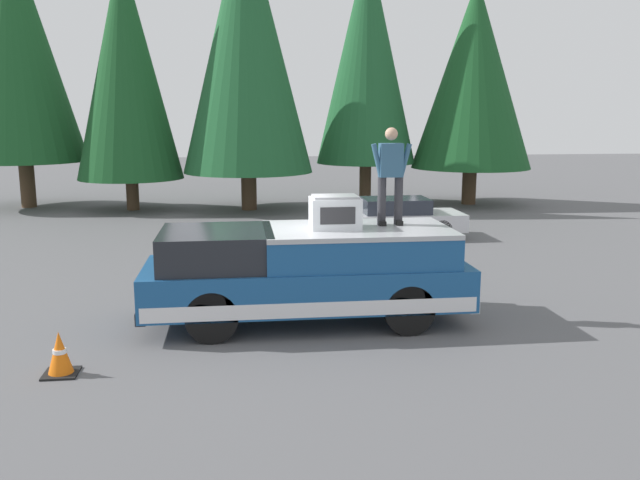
{
  "coord_description": "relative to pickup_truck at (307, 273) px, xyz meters",
  "views": [
    {
      "loc": [
        -11.18,
        0.4,
        3.59
      ],
      "look_at": [
        0.47,
        -1.05,
        1.35
      ],
      "focal_mm": 37.54,
      "sensor_mm": 36.0,
      "label": 1
    }
  ],
  "objects": [
    {
      "name": "ground_plane",
      "position": [
        0.03,
        0.76,
        -0.87
      ],
      "size": [
        90.0,
        90.0,
        0.0
      ],
      "primitive_type": "plane",
      "color": "#565659"
    },
    {
      "name": "pickup_truck",
      "position": [
        0.0,
        0.0,
        0.0
      ],
      "size": [
        2.01,
        5.54,
        1.65
      ],
      "color": "navy",
      "rests_on": "ground"
    },
    {
      "name": "person_on_truck_bed",
      "position": [
        0.23,
        -1.5,
        1.68
      ],
      "size": [
        0.29,
        0.72,
        1.69
      ],
      "color": "#333338",
      "rests_on": "pickup_truck"
    },
    {
      "name": "conifer_right",
      "position": [
        15.7,
        9.16,
        5.17
      ],
      "size": [
        4.65,
        4.65,
        10.35
      ],
      "color": "#4C3826",
      "rests_on": "ground"
    },
    {
      "name": "conifer_center_right",
      "position": [
        14.46,
        5.05,
        4.38
      ],
      "size": [
        3.86,
        3.86,
        9.35
      ],
      "color": "#4C3826",
      "rests_on": "ground"
    },
    {
      "name": "compressor_unit",
      "position": [
        0.0,
        -0.49,
        1.05
      ],
      "size": [
        0.65,
        0.84,
        0.56
      ],
      "color": "silver",
      "rests_on": "pickup_truck"
    },
    {
      "name": "conifer_left",
      "position": [
        15.08,
        -3.93,
        4.93
      ],
      "size": [
        3.88,
        3.88,
        10.01
      ],
      "color": "#4C3826",
      "rests_on": "ground"
    },
    {
      "name": "conifer_far_left",
      "position": [
        14.48,
        -8.03,
        4.14
      ],
      "size": [
        4.65,
        4.65,
        8.61
      ],
      "color": "#4C3826",
      "rests_on": "ground"
    },
    {
      "name": "conifer_center_left",
      "position": [
        13.98,
        0.72,
        5.23
      ],
      "size": [
        4.78,
        4.78,
        10.81
      ],
      "color": "#4C3826",
      "rests_on": "ground"
    },
    {
      "name": "parked_car_silver",
      "position": [
        7.63,
        -3.3,
        -0.29
      ],
      "size": [
        1.64,
        4.1,
        1.16
      ],
      "color": "silver",
      "rests_on": "ground"
    },
    {
      "name": "traffic_cone",
      "position": [
        -1.96,
        3.65,
        -0.58
      ],
      "size": [
        0.47,
        0.47,
        0.62
      ],
      "color": "black",
      "rests_on": "ground"
    }
  ]
}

